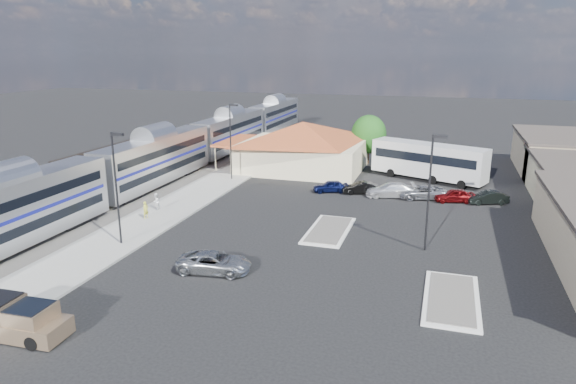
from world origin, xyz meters
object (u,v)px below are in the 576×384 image
(suv, at_px, (214,262))
(coach_bus, at_px, (428,159))
(station_depot, at_px, (302,146))
(pickup_truck, at_px, (14,319))

(suv, relative_size, coach_bus, 0.38)
(station_depot, distance_m, pickup_truck, 43.40)
(coach_bus, bearing_deg, suv, -179.71)
(coach_bus, bearing_deg, pickup_truck, 177.60)
(pickup_truck, relative_size, coach_bus, 0.44)
(suv, bearing_deg, pickup_truck, 140.51)
(station_depot, relative_size, suv, 3.56)
(station_depot, bearing_deg, coach_bus, -3.81)
(station_depot, xyz_separation_m, suv, (2.81, -32.48, -2.42))
(suv, height_order, coach_bus, coach_bus)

